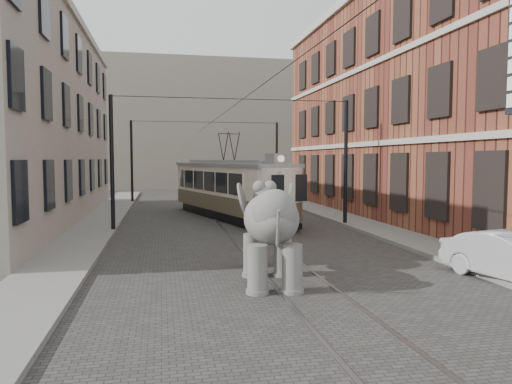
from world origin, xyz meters
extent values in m
plane|color=#3D3A38|center=(0.00, 0.00, 0.00)|extent=(120.00, 120.00, 0.00)
cube|color=slate|center=(6.00, 0.00, 0.07)|extent=(2.00, 60.00, 0.15)
cube|color=slate|center=(-6.50, 0.00, 0.07)|extent=(2.00, 60.00, 0.15)
cube|color=maroon|center=(11.00, 9.00, 6.00)|extent=(8.00, 26.00, 12.00)
cube|color=gray|center=(-11.00, 10.00, 5.00)|extent=(7.00, 24.00, 10.00)
cube|color=gray|center=(0.00, 40.00, 7.00)|extent=(28.00, 10.00, 14.00)
camera|label=1|loc=(-3.47, -15.61, 3.23)|focal=33.44mm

